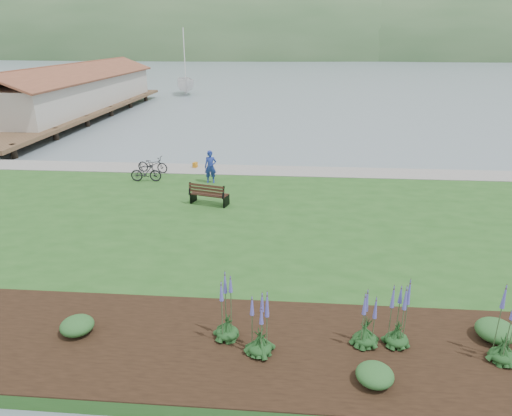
{
  "coord_description": "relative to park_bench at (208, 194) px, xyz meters",
  "views": [
    {
      "loc": [
        2.97,
        -19.69,
        8.08
      ],
      "look_at": [
        1.49,
        -1.87,
        1.3
      ],
      "focal_mm": 32.0,
      "sensor_mm": 36.0,
      "label": 1
    }
  ],
  "objects": [
    {
      "name": "person",
      "position": [
        -0.51,
        3.55,
        0.5
      ],
      "size": [
        0.81,
        0.58,
        2.12
      ],
      "primitive_type": "imported",
      "rotation": [
        0.0,
        0.0,
        0.07
      ],
      "color": "navy",
      "rests_on": "lawn"
    },
    {
      "name": "far_hillside",
      "position": [
        21.02,
        169.24,
        -0.96
      ],
      "size": [
        580.0,
        80.0,
        38.0
      ],
      "primitive_type": null,
      "color": "#335630",
      "rests_on": "ground"
    },
    {
      "name": "shrub_0",
      "position": [
        -1.75,
        -10.39,
        -0.3
      ],
      "size": [
        0.91,
        0.91,
        0.45
      ],
      "primitive_type": "ellipsoid",
      "color": "#1E4C21",
      "rests_on": "garden_bed"
    },
    {
      "name": "shoreline_path",
      "position": [
        1.02,
        6.14,
        -0.55
      ],
      "size": [
        34.0,
        2.2,
        0.03
      ],
      "primitive_type": "cube",
      "color": "gray",
      "rests_on": "lawn"
    },
    {
      "name": "park_bench",
      "position": [
        0.0,
        0.0,
        0.0
      ],
      "size": [
        1.95,
        1.2,
        1.13
      ],
      "rotation": [
        0.0,
        0.0,
        -0.27
      ],
      "color": "black",
      "rests_on": "lawn"
    },
    {
      "name": "pier_pavilion",
      "position": [
        -18.98,
        26.76,
        1.68
      ],
      "size": [
        8.0,
        36.0,
        5.4
      ],
      "color": "#4C3826",
      "rests_on": "ground"
    },
    {
      "name": "bicycle_b",
      "position": [
        -4.17,
        3.46,
        -0.04
      ],
      "size": [
        0.57,
        1.74,
        1.04
      ],
      "primitive_type": "imported",
      "rotation": [
        0.0,
        0.0,
        1.61
      ],
      "color": "black",
      "rests_on": "lawn"
    },
    {
      "name": "shrub_1",
      "position": [
        6.05,
        -11.68,
        -0.3
      ],
      "size": [
        0.89,
        0.89,
        0.45
      ],
      "primitive_type": "ellipsoid",
      "color": "#1E4C21",
      "rests_on": "garden_bed"
    },
    {
      "name": "bicycle_a",
      "position": [
        -4.32,
        5.24,
        -0.07
      ],
      "size": [
        0.95,
        1.97,
        0.99
      ],
      "primitive_type": "imported",
      "rotation": [
        0.0,
        0.0,
        1.41
      ],
      "color": "black",
      "rests_on": "lawn"
    },
    {
      "name": "echium_2",
      "position": [
        9.34,
        -10.64,
        0.31
      ],
      "size": [
        0.62,
        0.62,
        2.18
      ],
      "color": "#143717",
      "rests_on": "garden_bed"
    },
    {
      "name": "echium_0",
      "position": [
        3.29,
        -10.84,
        0.25
      ],
      "size": [
        0.62,
        0.62,
        1.93
      ],
      "color": "#143717",
      "rests_on": "garden_bed"
    },
    {
      "name": "ground",
      "position": [
        1.02,
        -0.76,
        -0.96
      ],
      "size": [
        600.0,
        600.0,
        0.0
      ],
      "primitive_type": "plane",
      "color": "slate",
      "rests_on": "ground"
    },
    {
      "name": "echium_4",
      "position": [
        2.38,
        -10.28,
        0.4
      ],
      "size": [
        0.62,
        0.62,
        2.39
      ],
      "color": "#143717",
      "rests_on": "garden_bed"
    },
    {
      "name": "echium_5",
      "position": [
        6.02,
        -10.24,
        0.12
      ],
      "size": [
        0.62,
        0.62,
        1.75
      ],
      "color": "#143717",
      "rests_on": "garden_bed"
    },
    {
      "name": "echium_1",
      "position": [
        6.85,
        -10.2,
        0.36
      ],
      "size": [
        0.62,
        0.62,
        2.16
      ],
      "color": "#143717",
      "rests_on": "garden_bed"
    },
    {
      "name": "pannier",
      "position": [
        -2.02,
        6.44,
        -0.39
      ],
      "size": [
        0.29,
        0.37,
        0.34
      ],
      "primitive_type": "cube",
      "rotation": [
        0.0,
        0.0,
        -0.28
      ],
      "color": "#BB7416",
      "rests_on": "lawn"
    },
    {
      "name": "sailboat",
      "position": [
        -11.75,
        46.61,
        -0.96
      ],
      "size": [
        13.63,
        13.77,
        29.03
      ],
      "primitive_type": "imported",
      "rotation": [
        0.0,
        0.0,
        0.27
      ],
      "color": "silver",
      "rests_on": "ground"
    },
    {
      "name": "lawn",
      "position": [
        1.02,
        -2.76,
        -0.76
      ],
      "size": [
        34.0,
        20.0,
        0.4
      ],
      "primitive_type": "cube",
      "color": "#204E1B",
      "rests_on": "ground"
    },
    {
      "name": "shrub_2",
      "position": [
        9.53,
        -9.73,
        -0.26
      ],
      "size": [
        1.04,
        1.04,
        0.52
      ],
      "primitive_type": "ellipsoid",
      "color": "#1E4C21",
      "rests_on": "garden_bed"
    },
    {
      "name": "garden_bed",
      "position": [
        4.02,
        -10.56,
        -0.54
      ],
      "size": [
        24.0,
        4.4,
        0.04
      ],
      "primitive_type": "cube",
      "color": "black",
      "rests_on": "lawn"
    }
  ]
}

